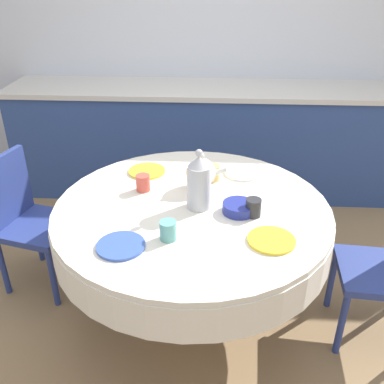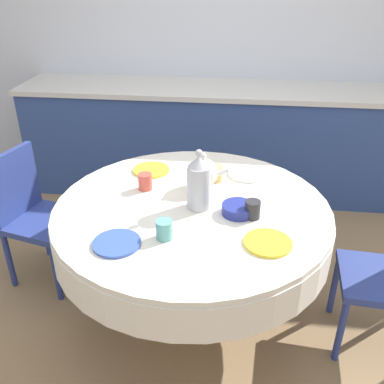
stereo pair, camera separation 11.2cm
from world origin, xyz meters
TOP-DOWN VIEW (x-y plane):
  - ground_plane at (0.00, 0.00)m, footprint 12.00×12.00m
  - wall_back at (0.00, 1.94)m, footprint 7.00×0.05m
  - kitchen_counter at (0.00, 1.61)m, footprint 3.24×0.64m
  - dining_table at (0.00, 0.00)m, footprint 1.43×1.43m
  - chair_right at (-1.02, 0.26)m, footprint 0.49×0.49m
  - plate_near_left at (-0.29, -0.38)m, footprint 0.22×0.22m
  - cup_near_left at (-0.09, -0.30)m, footprint 0.08×0.08m
  - plate_near_right at (0.37, -0.30)m, footprint 0.22×0.22m
  - cup_near_right at (0.30, -0.08)m, footprint 0.08×0.08m
  - plate_far_left at (-0.29, 0.38)m, footprint 0.22×0.22m
  - cup_far_left at (-0.28, 0.15)m, footprint 0.08×0.08m
  - plate_far_right at (0.28, 0.39)m, footprint 0.22×0.22m
  - cup_far_right at (0.10, 0.30)m, footprint 0.08×0.08m
  - coffee_carafe at (0.03, -0.01)m, footprint 0.12×0.12m
  - teapot at (0.04, 0.20)m, footprint 0.23×0.16m
  - fruit_bowl at (0.24, -0.05)m, footprint 0.16×0.16m

SIDE VIEW (x-z plane):
  - ground_plane at x=0.00m, z-range 0.00..0.00m
  - kitchen_counter at x=0.00m, z-range 0.00..0.93m
  - chair_right at x=-1.02m, z-range 0.05..0.91m
  - dining_table at x=0.00m, z-range 0.25..0.99m
  - plate_near_left at x=-0.29m, z-range 0.74..0.75m
  - plate_near_right at x=0.37m, z-range 0.74..0.75m
  - plate_far_left at x=-0.29m, z-range 0.74..0.75m
  - plate_far_right at x=0.28m, z-range 0.74..0.75m
  - fruit_bowl at x=0.24m, z-range 0.74..0.79m
  - cup_near_left at x=-0.09m, z-range 0.74..0.83m
  - cup_near_right at x=0.30m, z-range 0.74..0.83m
  - cup_far_left at x=-0.28m, z-range 0.74..0.83m
  - cup_far_right at x=0.10m, z-range 0.74..0.83m
  - teapot at x=0.04m, z-range 0.73..0.94m
  - coffee_carafe at x=0.03m, z-range 0.72..1.04m
  - wall_back at x=0.00m, z-range 0.00..2.60m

